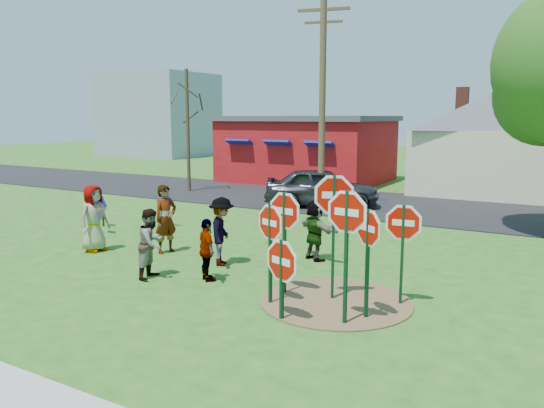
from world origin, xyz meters
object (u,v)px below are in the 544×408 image
at_px(stop_sign_a, 270,232).
at_px(stop_sign_d, 403,230).
at_px(person_a, 94,218).
at_px(person_b, 166,219).
at_px(stop_sign_b, 334,206).
at_px(stop_sign_c, 347,227).
at_px(utility_pole, 322,99).
at_px(suv, 322,187).

distance_m(stop_sign_a, stop_sign_d, 2.70).
distance_m(person_a, person_b, 2.11).
distance_m(stop_sign_b, stop_sign_d, 1.49).
xyz_separation_m(stop_sign_b, stop_sign_c, (0.76, -1.16, -0.15)).
height_order(stop_sign_a, person_b, stop_sign_a).
height_order(person_a, person_b, person_b).
relative_size(stop_sign_d, utility_pole, 0.26).
bearing_deg(person_b, stop_sign_a, -100.41).
xyz_separation_m(stop_sign_c, person_b, (-6.46, 2.43, -0.89)).
height_order(person_a, utility_pole, utility_pole).
distance_m(stop_sign_a, utility_pole, 12.12).
bearing_deg(stop_sign_a, stop_sign_c, 11.67).
xyz_separation_m(stop_sign_d, person_b, (-7.06, 0.86, -0.60)).
height_order(stop_sign_a, person_a, stop_sign_a).
relative_size(suv, utility_pole, 0.56).
bearing_deg(stop_sign_c, utility_pole, 120.37).
bearing_deg(stop_sign_b, stop_sign_a, -163.91).
bearing_deg(stop_sign_d, suv, 114.72).
height_order(stop_sign_c, person_b, stop_sign_c).
distance_m(person_b, suv, 9.32).
relative_size(stop_sign_b, utility_pole, 0.33).
xyz_separation_m(person_b, suv, (0.60, 9.30, -0.11)).
xyz_separation_m(person_a, suv, (2.52, 10.20, -0.10)).
bearing_deg(stop_sign_a, stop_sign_b, 61.97).
height_order(stop_sign_c, suv, stop_sign_c).
xyz_separation_m(person_a, utility_pole, (2.66, 9.79, 3.58)).
relative_size(stop_sign_c, stop_sign_d, 1.20).
bearing_deg(person_a, stop_sign_b, -91.50).
bearing_deg(stop_sign_d, utility_pole, 115.19).
height_order(stop_sign_d, suv, stop_sign_d).
xyz_separation_m(stop_sign_b, suv, (-5.09, 10.57, -1.16)).
relative_size(stop_sign_c, suv, 0.55).
height_order(stop_sign_b, stop_sign_d, stop_sign_b).
bearing_deg(suv, stop_sign_d, -171.67).
xyz_separation_m(stop_sign_c, person_a, (-8.37, 1.53, -0.90)).
bearing_deg(stop_sign_c, stop_sign_b, 126.76).
relative_size(person_a, utility_pole, 0.22).
distance_m(stop_sign_c, person_a, 8.56).
distance_m(stop_sign_d, suv, 12.06).
distance_m(stop_sign_c, person_b, 6.96).
height_order(stop_sign_b, utility_pole, utility_pole).
distance_m(stop_sign_c, suv, 13.15).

